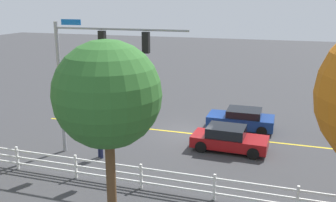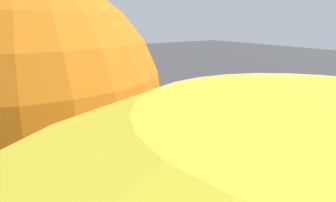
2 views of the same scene
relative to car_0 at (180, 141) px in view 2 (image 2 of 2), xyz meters
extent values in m
plane|color=#38383A|center=(2.71, -1.94, -0.66)|extent=(120.00, 120.00, 0.00)
cube|color=gold|center=(-1.29, -1.94, -0.66)|extent=(28.00, 0.16, 0.01)
cylinder|color=gray|center=(8.54, 2.86, 2.84)|extent=(0.20, 0.20, 6.99)
cylinder|color=gray|center=(5.06, 2.86, 6.03)|extent=(6.96, 0.12, 0.12)
cube|color=#0C59B2|center=(7.64, 2.88, 6.31)|extent=(1.10, 0.03, 0.28)
cube|color=black|center=(5.97, 2.86, 5.43)|extent=(0.32, 0.28, 1.00)
sphere|color=red|center=(5.97, 2.71, 5.75)|extent=(0.17, 0.17, 0.17)
sphere|color=orange|center=(5.97, 2.71, 5.43)|extent=(0.17, 0.17, 0.17)
sphere|color=#148C19|center=(5.97, 2.71, 5.11)|extent=(0.17, 0.17, 0.17)
cube|color=black|center=(3.68, 2.86, 5.43)|extent=(0.32, 0.28, 1.00)
sphere|color=red|center=(3.68, 2.71, 5.75)|extent=(0.17, 0.17, 0.17)
sphere|color=orange|center=(3.68, 2.71, 5.43)|extent=(0.17, 0.17, 0.17)
sphere|color=#148C19|center=(3.68, 2.71, 5.11)|extent=(0.17, 0.17, 0.17)
cube|color=maroon|center=(-0.06, 0.00, -0.14)|extent=(4.16, 1.89, 0.59)
cube|color=black|center=(0.15, 0.00, 0.42)|extent=(2.08, 1.65, 0.54)
cylinder|color=black|center=(-1.48, -0.77, -0.34)|extent=(0.65, 0.24, 0.64)
cylinder|color=black|center=(-1.42, 0.87, -0.34)|extent=(0.65, 0.24, 0.64)
cylinder|color=black|center=(1.31, -0.86, -0.34)|extent=(0.65, 0.24, 0.64)
cylinder|color=black|center=(1.36, 0.78, -0.34)|extent=(0.65, 0.24, 0.64)
cube|color=navy|center=(-0.19, -3.65, -0.09)|extent=(4.13, 1.93, 0.69)
cube|color=black|center=(-0.39, -3.65, 0.48)|extent=(2.11, 1.73, 0.46)
cylinder|color=black|center=(1.21, -2.75, -0.34)|extent=(0.64, 0.22, 0.64)
cylinder|color=black|center=(1.22, -4.54, -0.34)|extent=(0.64, 0.22, 0.64)
cylinder|color=black|center=(-1.59, -2.76, -0.34)|extent=(0.64, 0.22, 0.64)
cylinder|color=black|center=(-1.58, -4.55, -0.34)|extent=(0.64, 0.22, 0.64)
cylinder|color=#191E3F|center=(6.33, 3.04, -0.23)|extent=(0.16, 0.16, 0.85)
cylinder|color=#191E3F|center=(6.15, 3.13, -0.23)|extent=(0.16, 0.16, 0.85)
cube|color=#333338|center=(6.24, 3.09, 0.50)|extent=(0.48, 0.42, 0.62)
sphere|color=tan|center=(6.24, 3.09, 0.92)|extent=(0.22, 0.22, 0.22)
cube|color=white|center=(-0.29, 5.54, -0.08)|extent=(0.10, 0.10, 1.15)
cube|color=white|center=(2.96, 5.54, -0.08)|extent=(0.10, 0.10, 1.15)
cube|color=white|center=(6.21, 5.54, -0.08)|extent=(0.10, 0.10, 1.15)
cube|color=white|center=(9.46, 5.54, -0.08)|extent=(0.10, 0.10, 1.15)
cube|color=white|center=(12.71, 5.54, -0.08)|extent=(0.10, 0.10, 1.15)
cube|color=white|center=(-0.29, 5.54, 0.29)|extent=(26.00, 0.06, 0.09)
cube|color=white|center=(-0.29, 5.54, -0.06)|extent=(26.00, 0.06, 0.09)
cube|color=white|center=(-0.29, 5.54, -0.38)|extent=(26.00, 0.06, 0.09)
sphere|color=#C66614|center=(-5.90, 7.94, 4.77)|extent=(4.74, 4.74, 4.74)
camera|label=1|loc=(-2.75, 19.50, 7.37)|focal=40.24mm
camera|label=2|loc=(-11.72, 8.99, 6.35)|focal=31.62mm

